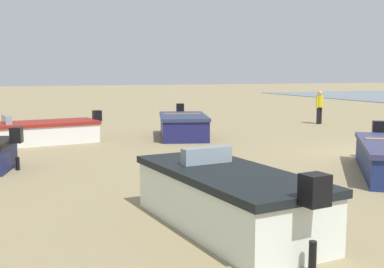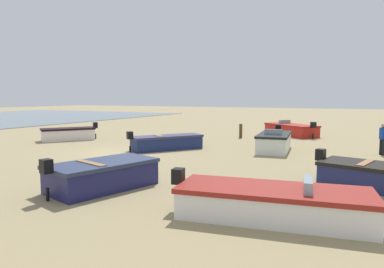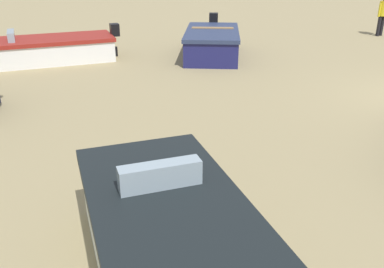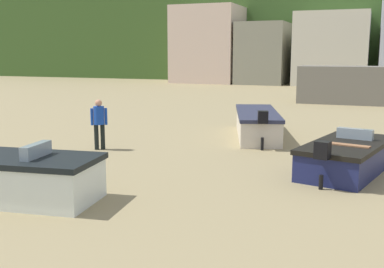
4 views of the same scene
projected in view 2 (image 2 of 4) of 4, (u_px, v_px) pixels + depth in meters
name	position (u px, v px, depth m)	size (l,w,h in m)	color
ground_plane	(120.00, 153.00, 18.50)	(160.00, 160.00, 0.00)	#94845C
boat_red_0	(291.00, 130.00, 26.71)	(4.15, 4.56, 1.19)	red
boat_navy_1	(102.00, 175.00, 11.22)	(3.80, 2.60, 1.20)	navy
boat_white_2	(68.00, 134.00, 23.80)	(3.63, 3.14, 1.16)	white
boat_white_3	(274.00, 142.00, 19.17)	(4.16, 2.08, 1.28)	white
boat_navy_4	(167.00, 142.00, 19.56)	(4.03, 3.36, 1.12)	navy
boat_navy_5	(379.00, 177.00, 11.13)	(2.46, 3.95, 1.12)	#1A2150
boat_white_6	(272.00, 203.00, 8.44)	(2.41, 4.97, 1.09)	white
mooring_post_near_water	(241.00, 131.00, 25.19)	(0.22, 0.22, 1.01)	#4D371B
beach_walker_foreground	(383.00, 136.00, 17.70)	(0.49, 0.47, 1.62)	black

